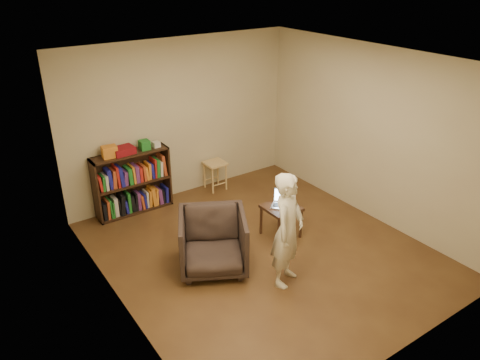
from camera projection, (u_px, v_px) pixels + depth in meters
floor at (262, 251)px, 6.46m from camera, size 4.50×4.50×0.00m
ceiling at (267, 61)px, 5.34m from camera, size 4.50×4.50×0.00m
wall_back at (181, 119)px, 7.58m from camera, size 4.00×0.00×4.00m
wall_left at (112, 208)px, 4.88m from camera, size 0.00×4.50×4.50m
wall_right at (372, 134)px, 6.93m from camera, size 0.00×4.50×4.50m
bookshelf at (133, 186)px, 7.32m from camera, size 1.20×0.30×1.00m
box_yellow at (109, 152)px, 6.88m from camera, size 0.23×0.18×0.18m
red_cloth at (123, 151)px, 7.01m from camera, size 0.34×0.26×0.11m
box_green at (144, 145)px, 7.17m from camera, size 0.15×0.15×0.15m
box_white at (156, 144)px, 7.27m from camera, size 0.12×0.12×0.09m
stool at (215, 167)px, 8.05m from camera, size 0.34×0.34×0.50m
armchair at (213, 242)px, 5.95m from camera, size 1.15×1.16×0.78m
side_table at (281, 211)px, 6.66m from camera, size 0.47×0.47×0.48m
laptop at (283, 202)px, 6.64m from camera, size 0.37×0.38×0.23m
person at (288, 230)px, 5.56m from camera, size 0.64×0.57×1.47m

